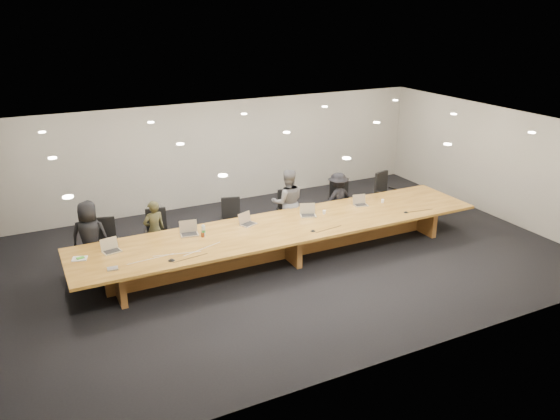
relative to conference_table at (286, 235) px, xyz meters
The scene contains 28 objects.
ground 0.52m from the conference_table, ahead, with size 12.00×12.00×0.00m, color black.
back_wall 4.10m from the conference_table, 90.00° to the left, with size 12.00×0.02×2.80m, color silver.
conference_table is the anchor object (origin of this frame).
chair_far_left 3.78m from the conference_table, 160.67° to the left, with size 0.54×0.54×1.06m, color black, non-canonical shape.
chair_left 2.78m from the conference_table, 151.25° to the left, with size 0.54×0.54×1.05m, color black, non-canonical shape.
chair_mid_left 1.51m from the conference_table, 118.49° to the left, with size 0.53×0.53×1.03m, color black, non-canonical shape.
chair_mid_right 1.41m from the conference_table, 60.52° to the left, with size 0.53×0.53×1.05m, color black, non-canonical shape.
chair_right 2.41m from the conference_table, 28.59° to the left, with size 0.58×0.58×1.14m, color black, non-canonical shape.
chair_far_right 3.74m from the conference_table, 18.13° to the left, with size 0.58×0.58×1.14m, color black, non-canonical shape.
person_a 4.04m from the conference_table, 163.29° to the left, with size 0.75×0.49×1.54m, color black.
person_b 2.82m from the conference_table, 154.74° to the left, with size 0.48×0.32×1.32m, color #32301B.
person_c 1.34m from the conference_table, 61.48° to the left, with size 0.78×0.61×1.61m, color #5A595C.
person_d 2.30m from the conference_table, 29.51° to the left, with size 0.87×0.50×1.35m, color black.
laptop_a 3.62m from the conference_table, behind, with size 0.33×0.24×0.26m, color beige, non-canonical shape.
laptop_b 2.09m from the conference_table, 168.18° to the left, with size 0.36×0.26×0.28m, color tan, non-canonical shape.
laptop_c 0.89m from the conference_table, 151.08° to the left, with size 0.33×0.24×0.26m, color beige, non-canonical shape.
laptop_d 0.82m from the conference_table, 21.49° to the left, with size 0.35×0.25×0.27m, color #C3B795, non-canonical shape.
laptop_e 2.18m from the conference_table, ahead, with size 0.31×0.23×0.25m, color #C3B295, non-canonical shape.
water_bottle 1.82m from the conference_table, behind, with size 0.07×0.07×0.23m, color #AEBEBA.
amber_mug 1.83m from the conference_table, behind, with size 0.07×0.07×0.09m, color brown.
paper_cup_near 1.13m from the conference_table, 11.74° to the left, with size 0.07×0.07×0.09m, color white.
paper_cup_far 2.73m from the conference_table, ahead, with size 0.07×0.07×0.08m, color white.
notepad 4.20m from the conference_table, behind, with size 0.26×0.21×0.02m, color silver.
lime_gadget 4.19m from the conference_table, behind, with size 0.14×0.08×0.02m, color green.
av_box 3.75m from the conference_table, behind, with size 0.19×0.14×0.03m, color #BABABF.
mic_left 2.75m from the conference_table, 167.63° to the right, with size 0.13×0.13×0.03m, color black.
mic_center 0.69m from the conference_table, 56.65° to the right, with size 0.11×0.11×0.03m, color black.
mic_right 2.84m from the conference_table, 10.72° to the right, with size 0.11×0.11×0.03m, color black.
Camera 1 is at (-4.92, -9.60, 5.17)m, focal length 35.00 mm.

